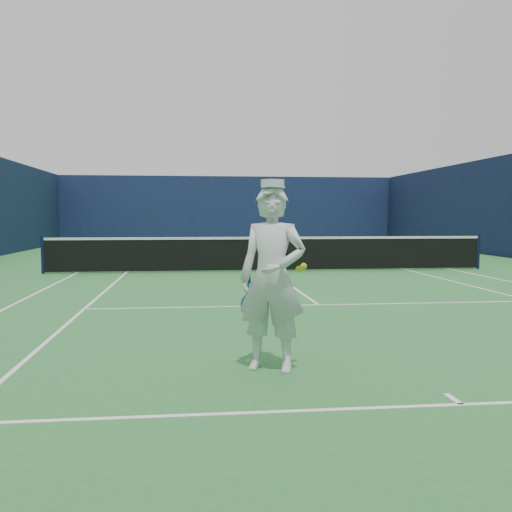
% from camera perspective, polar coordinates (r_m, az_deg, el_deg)
% --- Properties ---
extents(ground, '(80.00, 80.00, 0.00)m').
position_cam_1_polar(ground, '(16.63, 1.40, -1.53)').
color(ground, '#2C7434').
rests_on(ground, ground).
extents(court_markings, '(11.03, 23.83, 0.01)m').
position_cam_1_polar(court_markings, '(16.63, 1.40, -1.52)').
color(court_markings, white).
rests_on(court_markings, ground).
extents(windscreen_fence, '(20.12, 36.12, 4.00)m').
position_cam_1_polar(windscreen_fence, '(16.56, 1.41, 5.37)').
color(windscreen_fence, '#10193A').
rests_on(windscreen_fence, ground).
extents(tennis_net, '(12.88, 0.09, 1.07)m').
position_cam_1_polar(tennis_net, '(16.58, 1.40, 0.38)').
color(tennis_net, '#141E4C').
rests_on(tennis_net, ground).
extents(tennis_player, '(0.82, 0.74, 1.98)m').
position_cam_1_polar(tennis_player, '(5.91, 1.64, -2.20)').
color(tennis_player, white).
rests_on(tennis_player, ground).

